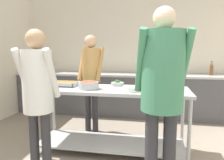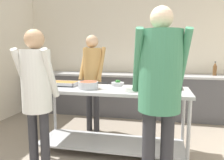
% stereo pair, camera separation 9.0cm
% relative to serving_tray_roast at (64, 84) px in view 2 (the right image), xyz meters
% --- Properties ---
extents(wall_rear, '(4.89, 0.06, 2.65)m').
position_rel_serving_tray_roast_xyz_m(wall_rear, '(0.68, 2.05, 0.41)').
color(wall_rear, beige).
rests_on(wall_rear, ground_plane).
extents(back_counter, '(4.73, 0.65, 0.89)m').
position_rel_serving_tray_roast_xyz_m(back_counter, '(0.68, 1.68, -0.46)').
color(back_counter, '#4C4C51').
rests_on(back_counter, ground_plane).
extents(serving_counter, '(2.07, 0.70, 0.89)m').
position_rel_serving_tray_roast_xyz_m(serving_counter, '(0.72, -0.10, -0.31)').
color(serving_counter, '#ADAFB5').
rests_on(serving_counter, ground_plane).
extents(serving_tray_roast, '(0.42, 0.29, 0.05)m').
position_rel_serving_tray_roast_xyz_m(serving_tray_roast, '(0.00, 0.00, 0.00)').
color(serving_tray_roast, '#ADAFB5').
rests_on(serving_tray_roast, serving_counter).
extents(sauce_pan, '(0.40, 0.26, 0.10)m').
position_rel_serving_tray_roast_xyz_m(sauce_pan, '(0.45, -0.21, 0.03)').
color(sauce_pan, '#ADAFB5').
rests_on(sauce_pan, serving_counter).
extents(broccoli_bowl, '(0.18, 0.18, 0.09)m').
position_rel_serving_tray_roast_xyz_m(broccoli_bowl, '(0.77, 0.13, 0.01)').
color(broccoli_bowl, '#B2B2B7').
rests_on(broccoli_bowl, serving_counter).
extents(plate_stack, '(0.23, 0.23, 0.06)m').
position_rel_serving_tray_roast_xyz_m(plate_stack, '(1.02, -0.25, 0.00)').
color(plate_stack, white).
rests_on(plate_stack, serving_counter).
extents(serving_tray_vegetables, '(0.48, 0.26, 0.05)m').
position_rel_serving_tray_roast_xyz_m(serving_tray_vegetables, '(1.41, 0.07, -0.00)').
color(serving_tray_vegetables, '#ADAFB5').
rests_on(serving_tray_vegetables, serving_counter).
extents(guest_serving_left, '(0.41, 0.32, 1.62)m').
position_rel_serving_tray_roast_xyz_m(guest_serving_left, '(0.06, -0.82, 0.09)').
color(guest_serving_left, '#2D2D33').
rests_on(guest_serving_left, ground_plane).
extents(guest_serving_right, '(0.55, 0.43, 1.79)m').
position_rel_serving_tray_roast_xyz_m(guest_serving_right, '(1.37, -0.84, 0.19)').
color(guest_serving_right, '#2D2D33').
rests_on(guest_serving_right, ground_plane).
extents(cook_behind_counter, '(0.43, 0.35, 1.64)m').
position_rel_serving_tray_roast_xyz_m(cook_behind_counter, '(0.25, 0.59, 0.12)').
color(cook_behind_counter, '#2D2D33').
rests_on(cook_behind_counter, ground_plane).
extents(water_bottle, '(0.07, 0.07, 0.28)m').
position_rel_serving_tray_roast_xyz_m(water_bottle, '(2.43, 1.75, 0.11)').
color(water_bottle, brown).
rests_on(water_bottle, back_counter).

